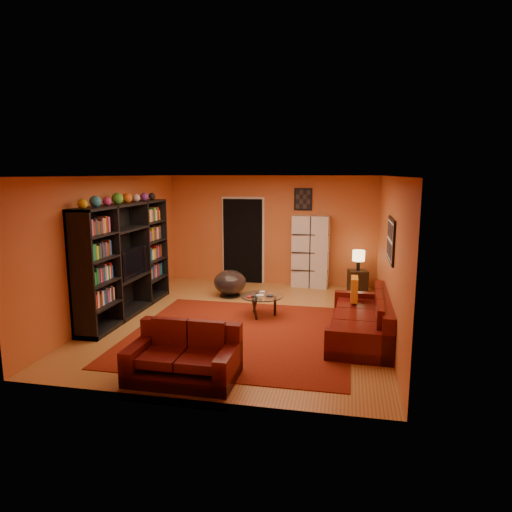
% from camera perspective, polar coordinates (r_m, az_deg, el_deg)
% --- Properties ---
extents(floor, '(6.00, 6.00, 0.00)m').
position_cam_1_polar(floor, '(8.39, -1.53, -8.09)').
color(floor, '#9A672F').
rests_on(floor, ground).
extents(ceiling, '(6.00, 6.00, 0.00)m').
position_cam_1_polar(ceiling, '(7.96, -1.62, 9.96)').
color(ceiling, white).
rests_on(ceiling, wall_back).
extents(wall_back, '(6.00, 0.00, 6.00)m').
position_cam_1_polar(wall_back, '(10.99, 1.95, 3.25)').
color(wall_back, '#BB5A29').
rests_on(wall_back, floor).
extents(wall_front, '(6.00, 0.00, 6.00)m').
position_cam_1_polar(wall_front, '(5.26, -8.96, -4.64)').
color(wall_front, '#BB5A29').
rests_on(wall_front, floor).
extents(wall_left, '(0.00, 6.00, 6.00)m').
position_cam_1_polar(wall_left, '(8.97, -17.33, 1.19)').
color(wall_left, '#BB5A29').
rests_on(wall_left, floor).
extents(wall_right, '(0.00, 6.00, 6.00)m').
position_cam_1_polar(wall_right, '(7.91, 16.37, 0.07)').
color(wall_right, '#BB5A29').
rests_on(wall_right, floor).
extents(rug, '(3.60, 3.60, 0.01)m').
position_cam_1_polar(rug, '(7.72, -1.98, -9.69)').
color(rug, '#571409').
rests_on(rug, floor).
extents(doorway, '(0.95, 0.10, 2.04)m').
position_cam_1_polar(doorway, '(11.13, -1.66, 1.88)').
color(doorway, black).
rests_on(doorway, floor).
extents(wall_art_right, '(0.03, 1.00, 0.70)m').
position_cam_1_polar(wall_art_right, '(7.56, 16.52, 1.92)').
color(wall_art_right, black).
rests_on(wall_art_right, wall_right).
extents(wall_art_back, '(0.42, 0.03, 0.52)m').
position_cam_1_polar(wall_art_back, '(10.81, 5.91, 7.07)').
color(wall_art_back, black).
rests_on(wall_art_back, wall_back).
extents(entertainment_unit, '(0.45, 3.00, 2.10)m').
position_cam_1_polar(entertainment_unit, '(8.91, -15.98, -0.43)').
color(entertainment_unit, black).
rests_on(entertainment_unit, floor).
extents(tv, '(0.97, 0.13, 0.56)m').
position_cam_1_polar(tv, '(8.93, -15.55, -0.72)').
color(tv, black).
rests_on(tv, entertainment_unit).
extents(sofa, '(1.05, 2.39, 0.85)m').
position_cam_1_polar(sofa, '(7.74, 13.56, -7.77)').
color(sofa, '#430A08').
rests_on(sofa, rug).
extents(loveseat, '(1.40, 0.84, 0.85)m').
position_cam_1_polar(loveseat, '(6.18, -8.85, -12.27)').
color(loveseat, '#430A08').
rests_on(loveseat, rug).
extents(throw_pillow, '(0.12, 0.42, 0.42)m').
position_cam_1_polar(throw_pillow, '(8.27, 12.18, -4.05)').
color(throw_pillow, orange).
rests_on(throw_pillow, sofa).
extents(coffee_table, '(0.80, 0.80, 0.40)m').
position_cam_1_polar(coffee_table, '(8.53, 0.73, -5.27)').
color(coffee_table, silver).
rests_on(coffee_table, floor).
extents(storage_cabinet, '(0.87, 0.44, 1.68)m').
position_cam_1_polar(storage_cabinet, '(10.74, 6.82, 0.54)').
color(storage_cabinet, silver).
rests_on(storage_cabinet, floor).
extents(bowl_chair, '(0.71, 0.71, 0.57)m').
position_cam_1_polar(bowl_chair, '(9.95, -3.28, -3.32)').
color(bowl_chair, black).
rests_on(bowl_chair, floor).
extents(side_table, '(0.48, 0.48, 0.50)m').
position_cam_1_polar(side_table, '(10.55, 12.58, -3.09)').
color(side_table, black).
rests_on(side_table, floor).
extents(table_lamp, '(0.27, 0.27, 0.45)m').
position_cam_1_polar(table_lamp, '(10.43, 12.71, -0.05)').
color(table_lamp, black).
rests_on(table_lamp, side_table).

